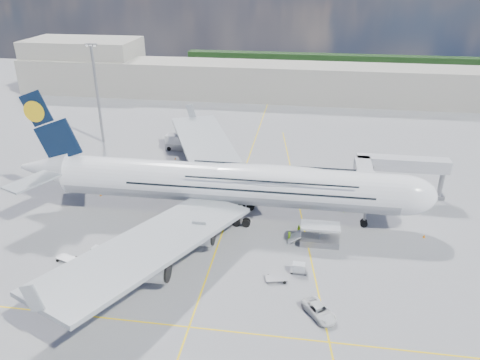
# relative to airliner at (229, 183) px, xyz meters

# --- Properties ---
(ground) EXTENTS (300.00, 300.00, 0.00)m
(ground) POSITION_rel_airliner_xyz_m (-0.26, -10.00, -6.87)
(ground) COLOR gray
(ground) RESTS_ON ground
(taxi_line_main) EXTENTS (0.25, 220.00, 0.01)m
(taxi_line_main) POSITION_rel_airliner_xyz_m (-0.26, -10.00, -6.86)
(taxi_line_main) COLOR yellow
(taxi_line_main) RESTS_ON ground
(taxi_line_cross) EXTENTS (120.00, 0.25, 0.01)m
(taxi_line_cross) POSITION_rel_airliner_xyz_m (-0.26, -30.00, -6.86)
(taxi_line_cross) COLOR yellow
(taxi_line_cross) RESTS_ON ground
(taxi_line_diag) EXTENTS (14.16, 99.06, 0.01)m
(taxi_line_diag) POSITION_rel_airliner_xyz_m (13.74, -0.00, -6.86)
(taxi_line_diag) COLOR yellow
(taxi_line_diag) RESTS_ON ground
(airliner) EXTENTS (77.26, 79.15, 23.71)m
(airliner) POSITION_rel_airliner_xyz_m (0.00, 0.00, 0.00)
(airliner) COLOR white
(airliner) RESTS_ON ground
(jet_bridge) EXTENTS (18.80, 12.10, 8.50)m
(jet_bridge) POSITION_rel_airliner_xyz_m (29.55, 10.94, -0.02)
(jet_bridge) COLOR #B7B7BC
(jet_bridge) RESTS_ON ground
(cargo_loader) EXTENTS (8.53, 3.20, 3.67)m
(cargo_loader) POSITION_rel_airliner_xyz_m (16.56, -7.11, -5.62)
(cargo_loader) COLOR silver
(cargo_loader) RESTS_ON ground
(light_mast) EXTENTS (3.00, 0.70, 25.50)m
(light_mast) POSITION_rel_airliner_xyz_m (-40.26, 35.00, 6.34)
(light_mast) COLOR gray
(light_mast) RESTS_ON ground
(terminal) EXTENTS (180.00, 16.00, 12.00)m
(terminal) POSITION_rel_airliner_xyz_m (-0.26, 85.00, -0.87)
(terminal) COLOR #B2AD9E
(terminal) RESTS_ON ground
(hangar) EXTENTS (40.00, 22.00, 18.00)m
(hangar) POSITION_rel_airliner_xyz_m (-70.26, 90.00, 2.13)
(hangar) COLOR #B2AD9E
(hangar) RESTS_ON ground
(tree_line) EXTENTS (160.00, 6.00, 8.00)m
(tree_line) POSITION_rel_airliner_xyz_m (39.74, 130.00, -2.87)
(tree_line) COLOR #193814
(tree_line) RESTS_ON ground
(dolly_row_a) EXTENTS (3.51, 2.56, 0.46)m
(dolly_row_a) POSITION_rel_airliner_xyz_m (-23.47, -18.14, -6.51)
(dolly_row_a) COLOR gray
(dolly_row_a) RESTS_ON ground
(dolly_row_b) EXTENTS (3.26, 1.78, 2.04)m
(dolly_row_b) POSITION_rel_airliner_xyz_m (-9.09, -10.95, -5.77)
(dolly_row_b) COLOR gray
(dolly_row_b) RESTS_ON ground
(dolly_row_c) EXTENTS (3.17, 1.82, 0.45)m
(dolly_row_c) POSITION_rel_airliner_xyz_m (-15.66, -9.60, -6.52)
(dolly_row_c) COLOR gray
(dolly_row_c) RESTS_ON ground
(dolly_back) EXTENTS (3.05, 2.17, 1.75)m
(dolly_back) POSITION_rel_airliner_xyz_m (-18.72, -16.44, -5.93)
(dolly_back) COLOR gray
(dolly_back) RESTS_ON ground
(dolly_nose_far) EXTENTS (3.52, 2.36, 0.47)m
(dolly_nose_far) POSITION_rel_airliner_xyz_m (10.33, -18.35, -6.50)
(dolly_nose_far) COLOR gray
(dolly_nose_far) RESTS_ON ground
(dolly_nose_near) EXTENTS (2.65, 1.49, 1.65)m
(dolly_nose_near) POSITION_rel_airliner_xyz_m (13.56, -15.88, -5.98)
(dolly_nose_near) COLOR gray
(dolly_nose_near) RESTS_ON ground
(baggage_tug) EXTENTS (3.33, 2.34, 1.90)m
(baggage_tug) POSITION_rel_airliner_xyz_m (-9.67, -17.70, -6.03)
(baggage_tug) COLOR silver
(baggage_tug) RESTS_ON ground
(catering_truck_inner) EXTENTS (7.44, 4.79, 4.12)m
(catering_truck_inner) POSITION_rel_airliner_xyz_m (-4.30, 12.99, -4.92)
(catering_truck_inner) COLOR gray
(catering_truck_inner) RESTS_ON ground
(catering_truck_outer) EXTENTS (6.71, 2.69, 3.98)m
(catering_truck_outer) POSITION_rel_airliner_xyz_m (-18.68, 32.03, -5.02)
(catering_truck_outer) COLOR gray
(catering_truck_outer) RESTS_ON ground
(service_van) EXTENTS (5.37, 6.10, 1.57)m
(service_van) POSITION_rel_airliner_xyz_m (16.67, -25.20, -6.09)
(service_van) COLOR white
(service_van) RESTS_ON ground
(crew_nose) EXTENTS (0.64, 0.65, 1.52)m
(crew_nose) POSITION_rel_airliner_xyz_m (21.51, 4.78, -6.11)
(crew_nose) COLOR #A6FF1A
(crew_nose) RESTS_ON ground
(crew_loader) EXTENTS (0.95, 0.87, 1.60)m
(crew_loader) POSITION_rel_airliner_xyz_m (13.17, -4.30, -6.07)
(crew_loader) COLOR #CAFF1A
(crew_loader) RESTS_ON ground
(crew_wing) EXTENTS (0.61, 0.99, 1.57)m
(crew_wing) POSITION_rel_airliner_xyz_m (-11.29, -17.05, -6.08)
(crew_wing) COLOR #C3E818
(crew_wing) RESTS_ON ground
(crew_van) EXTENTS (0.72, 0.92, 1.65)m
(crew_van) POSITION_rel_airliner_xyz_m (11.60, -6.71, -6.04)
(crew_van) COLOR #9FF019
(crew_van) RESTS_ON ground
(crew_tug) EXTENTS (1.12, 0.70, 1.65)m
(crew_tug) POSITION_rel_airliner_xyz_m (-6.46, -14.48, -6.04)
(crew_tug) COLOR #A6FF1A
(crew_tug) RESTS_ON ground
(cone_nose) EXTENTS (0.48, 0.48, 0.61)m
(cone_nose) POSITION_rel_airliner_xyz_m (34.84, -2.40, -6.57)
(cone_nose) COLOR orange
(cone_nose) RESTS_ON ground
(cone_wing_left_inner) EXTENTS (0.47, 0.47, 0.60)m
(cone_wing_left_inner) POSITION_rel_airliner_xyz_m (-9.80, 17.32, -6.58)
(cone_wing_left_inner) COLOR orange
(cone_wing_left_inner) RESTS_ON ground
(cone_wing_left_outer) EXTENTS (0.40, 0.40, 0.51)m
(cone_wing_left_outer) POSITION_rel_airliner_xyz_m (-17.80, 25.75, -6.62)
(cone_wing_left_outer) COLOR orange
(cone_wing_left_outer) RESTS_ON ground
(cone_wing_right_inner) EXTENTS (0.46, 0.46, 0.59)m
(cone_wing_right_inner) POSITION_rel_airliner_xyz_m (-9.94, -17.61, -6.59)
(cone_wing_right_inner) COLOR orange
(cone_wing_right_inner) RESTS_ON ground
(cone_wing_right_outer) EXTENTS (0.41, 0.41, 0.52)m
(cone_wing_right_outer) POSITION_rel_airliner_xyz_m (-6.25, -18.42, -6.62)
(cone_wing_right_outer) COLOR orange
(cone_wing_right_outer) RESTS_ON ground
(cone_tail) EXTENTS (0.48, 0.48, 0.62)m
(cone_tail) POSITION_rel_airliner_xyz_m (-27.64, 4.41, -6.57)
(cone_tail) COLOR orange
(cone_tail) RESTS_ON ground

